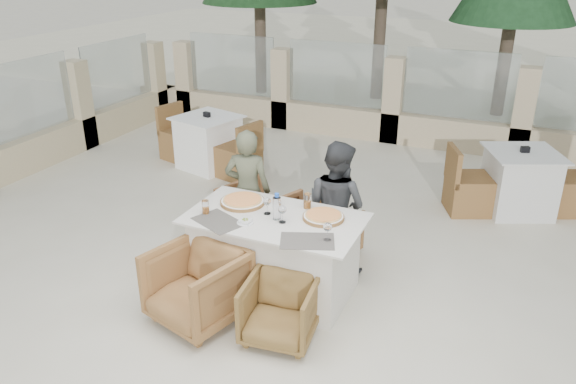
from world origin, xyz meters
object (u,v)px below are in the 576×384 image
at_px(pizza_left, 243,201).
at_px(armchair_near_right, 280,310).
at_px(beer_glass_left, 206,207).
at_px(wine_glass_corner, 328,231).
at_px(dining_table, 275,254).
at_px(diner_right, 336,206).
at_px(water_bottle, 277,206).
at_px(pizza_right, 323,216).
at_px(beer_glass_right, 307,201).
at_px(armchair_far_right, 327,233).
at_px(bg_table_b, 519,182).
at_px(olive_dish, 245,221).
at_px(bg_table_a, 208,142).
at_px(wine_glass_centre, 267,205).
at_px(wine_glass_near, 282,213).
at_px(armchair_near_left, 197,286).
at_px(diner_left, 248,191).
at_px(armchair_far_left, 259,214).

height_order(pizza_left, armchair_near_right, pizza_left).
bearing_deg(beer_glass_left, wine_glass_corner, -1.67).
distance_m(dining_table, wine_glass_corner, 0.78).
bearing_deg(diner_right, armchair_near_right, 108.22).
height_order(water_bottle, beer_glass_left, water_bottle).
bearing_deg(armchair_near_right, pizza_right, 77.68).
height_order(beer_glass_right, armchair_far_right, beer_glass_right).
xyz_separation_m(pizza_right, bg_table_b, (1.58, 2.63, -0.41)).
height_order(olive_dish, bg_table_a, olive_dish).
height_order(armchair_far_right, diner_right, diner_right).
height_order(armchair_near_right, bg_table_b, bg_table_b).
relative_size(water_bottle, bg_table_b, 0.15).
height_order(wine_glass_corner, beer_glass_right, wine_glass_corner).
height_order(pizza_right, beer_glass_left, beer_glass_left).
xyz_separation_m(water_bottle, armchair_far_right, (0.19, 0.83, -0.63)).
distance_m(dining_table, beer_glass_right, 0.58).
bearing_deg(wine_glass_centre, beer_glass_right, 42.54).
distance_m(wine_glass_near, beer_glass_left, 0.73).
bearing_deg(beer_glass_right, pizza_right, -35.16).
xyz_separation_m(pizza_left, water_bottle, (0.44, -0.17, 0.10)).
bearing_deg(armchair_near_left, wine_glass_near, 65.46).
height_order(pizza_left, olive_dish, pizza_left).
xyz_separation_m(diner_left, bg_table_b, (2.60, 2.14, -0.28)).
height_order(wine_glass_centre, olive_dish, wine_glass_centre).
xyz_separation_m(pizza_right, wine_glass_centre, (-0.51, -0.11, 0.07)).
bearing_deg(pizza_right, beer_glass_left, -162.20).
height_order(dining_table, water_bottle, water_bottle).
bearing_deg(dining_table, wine_glass_near, -31.50).
distance_m(wine_glass_corner, bg_table_b, 3.34).
bearing_deg(bg_table_a, armchair_near_left, -45.21).
distance_m(dining_table, armchair_near_left, 0.80).
bearing_deg(dining_table, armchair_far_right, 74.63).
relative_size(wine_glass_corner, diner_right, 0.14).
xyz_separation_m(wine_glass_corner, armchair_near_right, (-0.25, -0.41, -0.59)).
bearing_deg(olive_dish, diner_right, 57.02).
xyz_separation_m(armchair_near_right, bg_table_b, (1.66, 3.41, 0.12)).
height_order(water_bottle, olive_dish, water_bottle).
relative_size(pizza_right, water_bottle, 1.49).
distance_m(wine_glass_near, armchair_near_left, 0.97).
bearing_deg(beer_glass_left, bg_table_a, 121.07).
bearing_deg(bg_table_a, olive_dish, -37.95).
xyz_separation_m(dining_table, pizza_left, (-0.41, 0.15, 0.41)).
distance_m(olive_dish, bg_table_a, 3.48).
relative_size(olive_dish, armchair_far_left, 0.15).
bearing_deg(wine_glass_centre, pizza_right, 12.26).
height_order(beer_glass_left, armchair_far_right, beer_glass_left).
height_order(wine_glass_centre, armchair_near_left, wine_glass_centre).
xyz_separation_m(diner_left, bg_table_a, (-1.66, 1.92, -0.28)).
distance_m(pizza_left, beer_glass_left, 0.39).
bearing_deg(armchair_far_right, pizza_right, 122.78).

